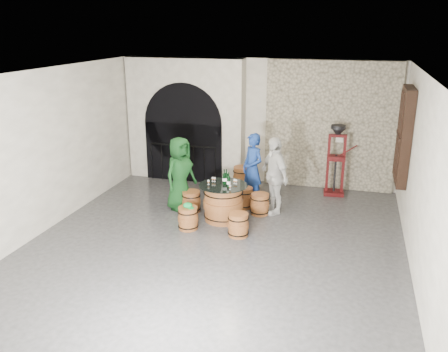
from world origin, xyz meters
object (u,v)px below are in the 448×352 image
(wine_bottle_left, at_px, (224,178))
(wine_bottle_right, at_px, (226,178))
(side_barrel, at_px, (242,178))
(person_green, at_px, (180,174))
(barrel_stool_far, at_px, (244,198))
(person_white, at_px, (274,175))
(person_blue, at_px, (253,169))
(corking_press, at_px, (336,155))
(barrel_stool_near_left, at_px, (188,218))
(barrel_stool_right, at_px, (260,204))
(barrel_stool_near_right, at_px, (238,225))
(barrel_stool_left, at_px, (191,201))
(barrel_table, at_px, (223,203))
(wine_bottle_center, at_px, (229,181))

(wine_bottle_left, distance_m, wine_bottle_right, 0.05)
(side_barrel, bearing_deg, person_green, -121.72)
(barrel_stool_far, xyz_separation_m, person_white, (0.69, -0.11, 0.63))
(person_blue, xyz_separation_m, corking_press, (1.82, 1.08, 0.18))
(barrel_stool_near_left, xyz_separation_m, person_green, (-0.53, 1.01, 0.60))
(person_blue, bearing_deg, barrel_stool_right, -24.40)
(corking_press, bearing_deg, barrel_stool_near_left, -138.51)
(barrel_stool_near_left, xyz_separation_m, wine_bottle_right, (0.61, 0.72, 0.69))
(barrel_stool_near_right, xyz_separation_m, person_green, (-1.60, 1.06, 0.60))
(person_white, bearing_deg, wine_bottle_left, -94.47)
(barrel_stool_near_right, relative_size, side_barrel, 0.79)
(barrel_stool_near_right, relative_size, wine_bottle_right, 1.46)
(barrel_stool_right, xyz_separation_m, person_white, (0.26, 0.20, 0.63))
(barrel_stool_far, height_order, person_blue, person_blue)
(barrel_stool_far, bearing_deg, barrel_stool_near_right, -80.85)
(person_green, bearing_deg, corking_press, -35.76)
(person_green, xyz_separation_m, wine_bottle_right, (1.15, -0.29, 0.09))
(wine_bottle_right, distance_m, corking_press, 3.05)
(barrel_stool_left, bearing_deg, side_barrel, 67.11)
(barrel_stool_right, relative_size, side_barrel, 0.79)
(barrel_stool_near_right, bearing_deg, person_white, 72.44)
(barrel_stool_far, relative_size, person_green, 0.28)
(barrel_table, distance_m, barrel_stool_near_left, 0.87)
(barrel_stool_far, bearing_deg, person_green, -161.35)
(barrel_stool_far, distance_m, side_barrel, 1.24)
(barrel_stool_left, xyz_separation_m, barrel_stool_right, (1.51, 0.25, 0.00))
(wine_bottle_left, bearing_deg, barrel_stool_left, 165.34)
(wine_bottle_right, bearing_deg, side_barrel, 93.86)
(person_blue, relative_size, corking_press, 0.96)
(barrel_stool_left, distance_m, person_white, 1.93)
(barrel_stool_left, distance_m, barrel_stool_near_right, 1.64)
(person_white, bearing_deg, barrel_stool_near_right, -56.86)
(wine_bottle_right, xyz_separation_m, corking_press, (2.14, 2.18, 0.09))
(barrel_stool_far, bearing_deg, barrel_stool_right, -35.36)
(barrel_stool_near_left, bearing_deg, wine_bottle_center, 36.79)
(barrel_stool_far, xyz_separation_m, barrel_stool_near_right, (0.24, -1.52, 0.00))
(person_green, distance_m, wine_bottle_right, 1.18)
(barrel_stool_near_right, bearing_deg, barrel_stool_far, 99.15)
(barrel_stool_near_left, relative_size, wine_bottle_left, 1.46)
(barrel_stool_right, xyz_separation_m, wine_bottle_left, (-0.68, -0.46, 0.69))
(person_green, height_order, person_blue, person_green)
(barrel_stool_left, xyz_separation_m, corking_press, (3.00, 1.98, 0.77))
(barrel_stool_near_right, distance_m, wine_bottle_right, 1.13)
(person_green, relative_size, wine_bottle_center, 5.12)
(barrel_stool_far, height_order, barrel_stool_near_left, same)
(barrel_table, bearing_deg, wine_bottle_center, -38.25)
(wine_bottle_left, bearing_deg, barrel_table, -95.18)
(barrel_stool_right, bearing_deg, barrel_stool_left, -170.68)
(person_white, bearing_deg, barrel_stool_near_left, -87.41)
(person_blue, bearing_deg, barrel_stool_near_right, -46.11)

